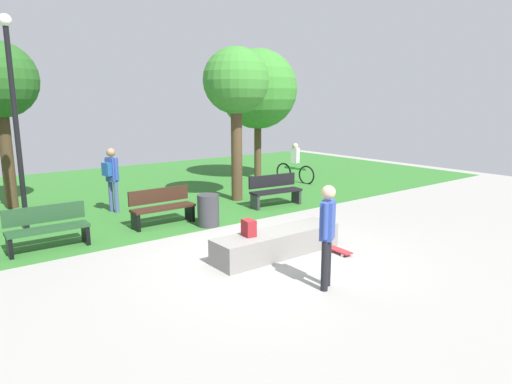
% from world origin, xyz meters
% --- Properties ---
extents(ground_plane, '(28.00, 28.00, 0.00)m').
position_xyz_m(ground_plane, '(0.00, 0.00, 0.00)').
color(ground_plane, gray).
extents(grass_lawn, '(26.60, 11.66, 0.01)m').
position_xyz_m(grass_lawn, '(0.00, 8.17, 0.00)').
color(grass_lawn, '#2D6B28').
rests_on(grass_lawn, ground_plane).
extents(concrete_ledge, '(2.79, 0.72, 0.50)m').
position_xyz_m(concrete_ledge, '(0.17, -0.06, 0.25)').
color(concrete_ledge, gray).
rests_on(concrete_ledge, ground_plane).
extents(backpack_on_ledge, '(0.23, 0.30, 0.32)m').
position_xyz_m(backpack_on_ledge, '(-0.47, 0.02, 0.66)').
color(backpack_on_ledge, maroon).
rests_on(backpack_on_ledge, concrete_ledge).
extents(skater_performing_trick, '(0.38, 0.34, 1.74)m').
position_xyz_m(skater_performing_trick, '(-0.24, -1.80, 1.02)').
color(skater_performing_trick, black).
rests_on(skater_performing_trick, ground_plane).
extents(skateboard_by_ledge, '(0.25, 0.81, 0.08)m').
position_xyz_m(skateboard_by_ledge, '(1.24, -0.66, 0.06)').
color(skateboard_by_ledge, '#A5262D').
rests_on(skateboard_by_ledge, ground_plane).
extents(park_bench_far_left, '(1.60, 0.48, 0.91)m').
position_xyz_m(park_bench_far_left, '(-0.67, 3.39, 0.48)').
color(park_bench_far_left, '#331E14').
rests_on(park_bench_far_left, ground_plane).
extents(park_bench_center_lawn, '(1.64, 0.62, 0.91)m').
position_xyz_m(park_bench_center_lawn, '(2.89, 3.27, 0.48)').
color(park_bench_center_lawn, black).
rests_on(park_bench_center_lawn, ground_plane).
extents(park_bench_far_right, '(1.61, 0.50, 0.91)m').
position_xyz_m(park_bench_far_right, '(-3.39, 3.11, 0.48)').
color(park_bench_far_right, '#1E4223').
rests_on(park_bench_far_right, ground_plane).
extents(tree_tall_oak, '(3.05, 3.05, 5.02)m').
position_xyz_m(tree_tall_oak, '(5.41, 7.37, 3.48)').
color(tree_tall_oak, '#4C3823').
rests_on(tree_tall_oak, grass_lawn).
extents(tree_young_birch, '(1.98, 1.98, 4.63)m').
position_xyz_m(tree_young_birch, '(2.45, 4.59, 3.55)').
color(tree_young_birch, '#4C3823').
rests_on(tree_young_birch, grass_lawn).
extents(lamp_post, '(0.28, 0.28, 4.93)m').
position_xyz_m(lamp_post, '(-3.47, 4.94, 2.94)').
color(lamp_post, black).
rests_on(lamp_post, ground_plane).
extents(trash_bin, '(0.54, 0.54, 0.79)m').
position_xyz_m(trash_bin, '(0.19, 2.61, 0.40)').
color(trash_bin, '#333338').
rests_on(trash_bin, ground_plane).
extents(pedestrian_with_backpack, '(0.42, 0.41, 1.79)m').
position_xyz_m(pedestrian_with_backpack, '(-1.18, 5.40, 1.08)').
color(pedestrian_with_backpack, '#3F5184').
rests_on(pedestrian_with_backpack, ground_plane).
extents(cyclist_on_bicycle, '(0.37, 1.80, 1.52)m').
position_xyz_m(cyclist_on_bicycle, '(6.02, 5.84, 0.63)').
color(cyclist_on_bicycle, black).
rests_on(cyclist_on_bicycle, ground_plane).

